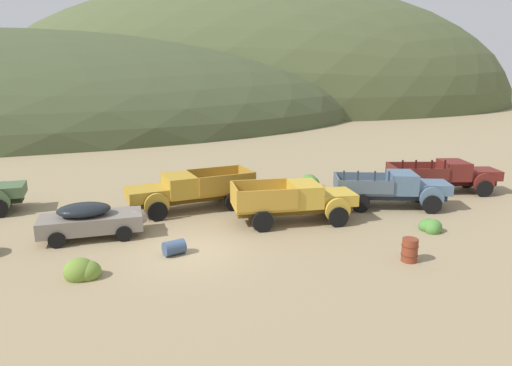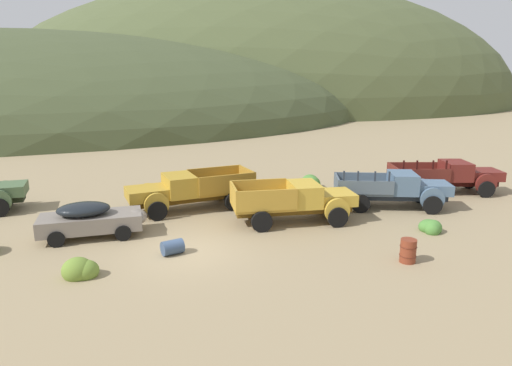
% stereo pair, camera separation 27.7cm
% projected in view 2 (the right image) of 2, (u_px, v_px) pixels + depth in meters
% --- Properties ---
extents(ground_plane, '(300.00, 300.00, 0.00)m').
position_uv_depth(ground_plane, '(189.00, 252.00, 17.95)').
color(ground_plane, '#998460').
extents(hill_far_left, '(113.92, 85.36, 27.17)m').
position_uv_depth(hill_far_left, '(30.00, 115.00, 76.43)').
color(hill_far_left, '#424C2D').
rests_on(hill_far_left, ground).
extents(hill_far_right, '(115.50, 81.19, 51.23)m').
position_uv_depth(hill_far_right, '(262.00, 104.00, 102.73)').
color(hill_far_right, '#4C5633').
rests_on(hill_far_right, ground).
extents(car_primer_gray, '(4.61, 2.18, 1.57)m').
position_uv_depth(car_primer_gray, '(94.00, 219.00, 19.46)').
color(car_primer_gray, slate).
rests_on(car_primer_gray, ground).
extents(truck_mustard, '(6.77, 3.59, 1.91)m').
position_uv_depth(truck_mustard, '(183.00, 191.00, 23.16)').
color(truck_mustard, '#593D12').
rests_on(truck_mustard, ground).
extents(truck_faded_yellow, '(5.89, 2.58, 1.91)m').
position_uv_depth(truck_faded_yellow, '(301.00, 201.00, 21.41)').
color(truck_faded_yellow, brown).
rests_on(truck_faded_yellow, ground).
extents(truck_chalk_blue, '(6.16, 3.53, 2.16)m').
position_uv_depth(truck_chalk_blue, '(400.00, 189.00, 23.61)').
color(truck_chalk_blue, '#262D39').
rests_on(truck_chalk_blue, ground).
extents(truck_oxblood, '(6.59, 3.27, 2.16)m').
position_uv_depth(truck_oxblood, '(453.00, 176.00, 26.56)').
color(truck_oxblood, black).
rests_on(truck_oxblood, ground).
extents(oil_drum_tipped, '(0.98, 0.83, 0.58)m').
position_uv_depth(oil_drum_tipped, '(172.00, 247.00, 17.67)').
color(oil_drum_tipped, '#384C6B').
rests_on(oil_drum_tipped, ground).
extents(oil_drum_foreground, '(0.64, 0.64, 0.91)m').
position_uv_depth(oil_drum_foreground, '(408.00, 251.00, 16.90)').
color(oil_drum_foreground, brown).
rests_on(oil_drum_foreground, ground).
extents(bush_front_right, '(1.27, 0.97, 0.92)m').
position_uv_depth(bush_front_right, '(81.00, 270.00, 15.72)').
color(bush_front_right, olive).
rests_on(bush_front_right, ground).
extents(bush_front_left, '(1.13, 1.35, 1.05)m').
position_uv_depth(bush_front_left, '(311.00, 183.00, 27.85)').
color(bush_front_left, '#4C8438').
rests_on(bush_front_left, ground).
extents(bush_lone_scrub, '(0.95, 1.12, 0.75)m').
position_uv_depth(bush_lone_scrub, '(431.00, 228.00, 20.17)').
color(bush_lone_scrub, '#4C8438').
rests_on(bush_lone_scrub, ground).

